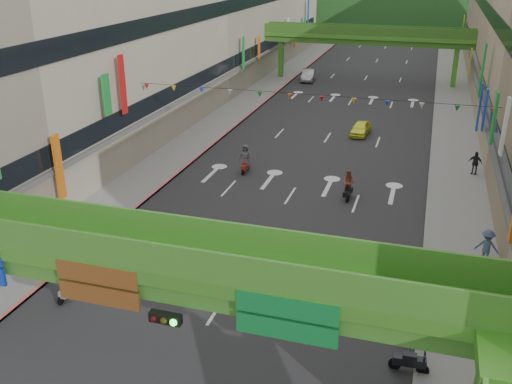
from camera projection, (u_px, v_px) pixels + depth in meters
road_slab at (345, 111)px, 60.33m from camera, size 18.00×140.00×0.02m
sidewalk_left at (246, 103)px, 63.29m from camera, size 4.00×140.00×0.15m
sidewalk_right at (454, 118)px, 57.32m from camera, size 4.00×140.00×0.15m
curb_left at (263, 104)px, 62.77m from camera, size 0.20×140.00×0.18m
curb_right at (434, 117)px, 57.83m from camera, size 0.20×140.00×0.18m
building_row_left at (176, 13)px, 61.81m from camera, size 12.80×95.00×19.00m
overpass_near at (170, 289)px, 18.75m from camera, size 28.00×12.27×7.10m
overpass_far at (366, 40)px, 71.46m from camera, size 28.00×2.20×7.10m
hill_left at (353, 12)px, 161.34m from camera, size 168.00×140.00×112.00m
hill_right at (498, 10)px, 168.11m from camera, size 208.00×176.00×128.00m
bunting_string at (306, 98)px, 40.41m from camera, size 26.00×0.36×0.47m
scooter_rider_mid at (349, 184)px, 38.23m from camera, size 0.94×1.60×2.10m
scooter_rider_left at (67, 281)px, 27.20m from camera, size 0.96×1.60×1.92m
scooter_rider_far at (246, 158)px, 42.91m from camera, size 0.94×1.60×2.23m
parked_scooter_row at (409, 362)px, 22.50m from camera, size 1.60×9.35×1.08m
car_silver at (308, 75)px, 74.23m from camera, size 1.96×4.52×1.45m
car_yellow at (361, 128)px, 52.10m from camera, size 1.77×3.79×1.26m
pedestrian_red at (503, 379)px, 21.20m from camera, size 0.94×0.85×1.58m
pedestrian_dark at (475, 165)px, 42.40m from camera, size 1.10×0.69×1.74m
pedestrian_blue at (487, 249)px, 30.23m from camera, size 0.96×0.71×1.87m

